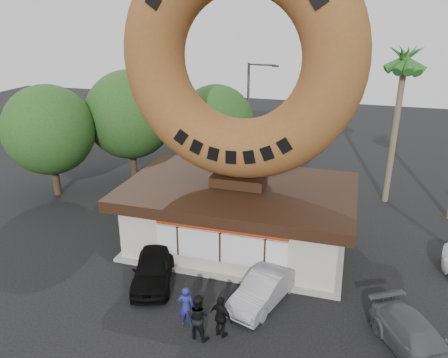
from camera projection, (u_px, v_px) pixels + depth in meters
The scene contains 14 objects.
ground at pixel (198, 318), 17.14m from camera, with size 90.00×90.00×0.00m, color black.
donut_shop at pixel (238, 214), 21.84m from camera, with size 11.20×7.20×3.80m.
giant_donut at pixel (240, 59), 19.12m from camera, with size 10.99×10.99×2.80m, color brown.
tree_west at pixel (130, 115), 29.59m from camera, with size 6.00×6.00×7.65m.
tree_mid at pixel (216, 123), 30.14m from camera, with size 5.20×5.20×6.63m.
tree_far at pixel (49, 130), 27.07m from camera, with size 5.60×5.60×7.14m.
palm_near at pixel (405, 65), 24.58m from camera, with size 2.60×2.60×9.75m.
street_lamp at pixel (250, 115), 30.29m from camera, with size 2.11×0.20×8.00m.
person_left at pixel (186, 307), 16.48m from camera, with size 0.62×0.41×1.69m, color navy.
person_center at pixel (198, 317), 15.85m from camera, with size 0.88×0.68×1.81m, color black.
person_right at pixel (221, 317), 15.90m from camera, with size 1.00×0.42×1.71m, color black.
car_black at pixel (153, 267), 19.25m from camera, with size 1.65×4.10×1.40m, color black.
car_silver at pixel (264, 288), 17.89m from camera, with size 1.36×3.90×1.29m, color #97979B.
car_grey at pixel (417, 341), 15.12m from camera, with size 1.71×4.22×1.22m, color #55585A.
Camera 1 is at (4.97, -13.10, 11.33)m, focal length 35.00 mm.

